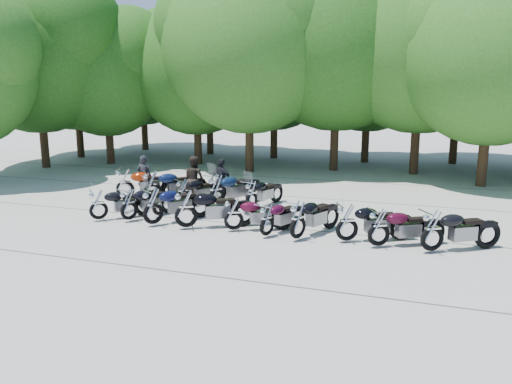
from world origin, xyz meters
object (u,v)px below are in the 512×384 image
(motorcycle_6, at_px, (298,219))
(rider_0, at_px, (144,177))
(motorcycle_5, at_px, (267,219))
(motorcycle_9, at_px, (433,229))
(motorcycle_14, at_px, (251,194))
(motorcycle_4, at_px, (234,213))
(motorcycle_8, at_px, (379,226))
(motorcycle_2, at_px, (153,205))
(motorcycle_3, at_px, (186,207))
(rider_2, at_px, (222,181))
(motorcycle_0, at_px, (98,203))
(motorcycle_7, at_px, (347,221))
(motorcycle_11, at_px, (152,185))
(motorcycle_1, at_px, (129,203))
(motorcycle_13, at_px, (217,190))
(motorcycle_10, at_px, (125,182))
(rider_1, at_px, (194,179))
(motorcycle_12, at_px, (184,191))

(motorcycle_6, height_order, rider_0, rider_0)
(motorcycle_5, distance_m, motorcycle_9, 4.62)
(motorcycle_14, height_order, rider_0, rider_0)
(motorcycle_4, height_order, motorcycle_8, motorcycle_8)
(motorcycle_2, bearing_deg, motorcycle_6, -145.70)
(motorcycle_3, xyz_separation_m, motorcycle_9, (7.24, 0.01, -0.04))
(motorcycle_8, distance_m, rider_2, 7.32)
(motorcycle_0, relative_size, motorcycle_4, 1.01)
(motorcycle_2, distance_m, motorcycle_7, 6.13)
(motorcycle_6, distance_m, motorcycle_7, 1.40)
(motorcycle_11, xyz_separation_m, rider_2, (2.46, 0.95, 0.14))
(motorcycle_1, xyz_separation_m, motorcycle_5, (4.84, -0.26, -0.05))
(motorcycle_6, relative_size, motorcycle_9, 0.99)
(motorcycle_4, relative_size, motorcycle_11, 0.85)
(motorcycle_2, bearing_deg, motorcycle_13, -77.32)
(motorcycle_2, bearing_deg, motorcycle_8, -145.31)
(motorcycle_0, distance_m, rider_2, 4.79)
(motorcycle_2, xyz_separation_m, motorcycle_4, (2.67, 0.21, -0.10))
(motorcycle_8, relative_size, motorcycle_10, 0.89)
(motorcycle_2, bearing_deg, motorcycle_4, -140.72)
(rider_1, distance_m, rider_2, 1.06)
(rider_0, bearing_deg, rider_1, -178.87)
(motorcycle_4, distance_m, motorcycle_7, 3.46)
(motorcycle_5, height_order, motorcycle_10, motorcycle_10)
(motorcycle_1, bearing_deg, rider_2, -91.63)
(motorcycle_14, bearing_deg, rider_2, -10.44)
(motorcycle_7, bearing_deg, rider_1, 35.31)
(motorcycle_5, xyz_separation_m, motorcycle_9, (4.62, 0.01, 0.09))
(motorcycle_1, bearing_deg, motorcycle_12, -81.99)
(motorcycle_14, bearing_deg, motorcycle_11, 20.94)
(motorcycle_6, height_order, motorcycle_14, motorcycle_6)
(motorcycle_10, bearing_deg, motorcycle_6, -134.23)
(motorcycle_0, relative_size, motorcycle_1, 0.96)
(motorcycle_4, height_order, rider_0, rider_0)
(motorcycle_3, height_order, motorcycle_5, motorcycle_3)
(motorcycle_13, height_order, motorcycle_14, motorcycle_13)
(motorcycle_14, bearing_deg, rider_1, 6.00)
(motorcycle_8, xyz_separation_m, motorcycle_14, (-4.72, 2.96, -0.02))
(motorcycle_7, bearing_deg, motorcycle_2, 65.11)
(motorcycle_2, distance_m, motorcycle_5, 3.80)
(rider_2, bearing_deg, motorcycle_8, 163.88)
(motorcycle_0, relative_size, motorcycle_7, 0.93)
(motorcycle_3, height_order, motorcycle_12, motorcycle_3)
(motorcycle_8, bearing_deg, motorcycle_7, 48.61)
(motorcycle_7, distance_m, rider_2, 6.46)
(rider_2, bearing_deg, motorcycle_13, 118.90)
(motorcycle_2, relative_size, rider_1, 1.37)
(motorcycle_0, distance_m, motorcycle_12, 3.25)
(motorcycle_2, xyz_separation_m, motorcycle_12, (-0.26, 2.70, -0.11))
(motorcycle_10, xyz_separation_m, motorcycle_12, (2.65, -0.24, -0.12))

